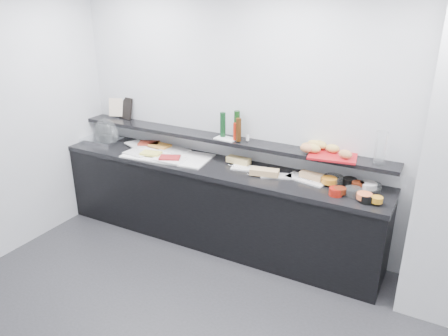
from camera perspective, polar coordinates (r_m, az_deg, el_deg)
The scene contains 54 objects.
back_wall at distance 4.41m, azimuth 8.62°, elevation 5.54°, with size 5.00×0.02×2.70m, color silver.
buffet_cabinet at distance 4.76m, azimuth -1.22°, elevation -4.90°, with size 3.60×0.60×0.85m, color black.
counter_top at distance 4.58m, azimuth -1.26°, elevation 0.13°, with size 3.62×0.62×0.05m, color black.
wall_shelf at distance 4.64m, azimuth -0.22°, elevation 3.77°, with size 3.60×0.25×0.04m, color black.
cloche_base at distance 5.50m, azimuth -15.67°, elevation 3.57°, with size 0.46×0.30×0.04m, color silver.
cloche_dome at distance 5.40m, azimuth -15.09°, elevation 4.49°, with size 0.38×0.25×0.34m, color silver.
linen_runner at distance 4.84m, azimuth -7.38°, elevation 1.58°, with size 0.96×0.45×0.01m, color white.
platter_meat_a at distance 5.22m, azimuth -11.32°, elevation 3.04°, with size 0.28×0.19×0.01m, color silver.
food_meat_a at distance 5.18m, azimuth -9.81°, elevation 3.22°, with size 0.23×0.15×0.02m, color maroon.
platter_salmon at distance 4.96m, azimuth -6.39°, elevation 2.33°, with size 0.31×0.21×0.01m, color white.
food_salmon at distance 5.09m, azimuth -8.37°, elevation 2.94°, with size 0.24×0.15×0.02m, color orange.
platter_cheese at distance 4.94m, azimuth -11.33°, elevation 1.93°, with size 0.27×0.18×0.01m, color silver.
food_cheese at distance 4.85m, azimuth -9.51°, elevation 1.92°, with size 0.21×0.14×0.02m, color #F5EC5F.
platter_meat_b at distance 4.70m, azimuth -7.15°, elevation 1.17°, with size 0.34×0.23×0.01m, color white.
food_meat_b at distance 4.69m, azimuth -7.10°, elevation 1.37°, with size 0.22×0.14×0.02m, color maroon.
sandwich_plate_left at distance 4.46m, azimuth 3.23°, elevation -0.05°, with size 0.35×0.15×0.01m, color white.
sandwich_food_left at distance 4.57m, azimuth 1.91°, elevation 1.03°, with size 0.25×0.10×0.06m, color #DABC72.
tongs_left at distance 4.48m, azimuth 1.35°, elevation 0.21°, with size 0.01×0.01×0.16m, color silver.
sandwich_plate_mid at distance 4.31m, azimuth 6.84°, elevation -1.02°, with size 0.30×0.13×0.01m, color silver.
sandwich_food_mid at distance 4.29m, azimuth 5.30°, elevation -0.52°, with size 0.28×0.11×0.06m, color tan.
tongs_mid at distance 4.29m, azimuth 4.05°, elevation -0.85°, with size 0.01×0.01×0.16m, color #AFB1B6.
sandwich_plate_right at distance 4.27m, azimuth 10.72°, elevation -1.47°, with size 0.39×0.17×0.01m, color white.
sandwich_food_right at distance 4.26m, azimuth 11.34°, elevation -1.00°, with size 0.22×0.09×0.06m, color tan.
tongs_right at distance 4.24m, azimuth 10.54°, elevation -1.43°, with size 0.01×0.01×0.16m, color #B7BABE.
bowl_glass_fruit at distance 4.24m, azimuth 14.06°, elevation -1.50°, with size 0.19×0.19×0.07m, color white.
fill_glass_fruit at distance 4.19m, azimuth 13.57°, elevation -1.58°, with size 0.14×0.14×0.05m, color orange.
bowl_black_jam at distance 4.24m, azimuth 16.09°, elevation -1.76°, with size 0.13×0.13×0.07m, color black.
fill_black_jam at distance 4.17m, azimuth 17.11°, elevation -2.10°, with size 0.11×0.11×0.05m, color #4F1A0B.
bowl_glass_cream at distance 4.18m, azimuth 18.80°, elevation -2.44°, with size 0.16×0.16×0.07m, color silver.
fill_glass_cream at distance 4.18m, azimuth 18.35°, elevation -2.17°, with size 0.15×0.15×0.05m, color white.
bowl_red_jam at distance 4.00m, azimuth 14.40°, elevation -3.01°, with size 0.12×0.12×0.07m, color maroon.
fill_red_jam at distance 4.00m, azimuth 14.90°, elevation -2.85°, with size 0.11×0.11×0.05m, color #591D0C.
bowl_glass_salmon at distance 4.04m, azimuth 16.51°, elevation -3.01°, with size 0.15×0.15×0.07m, color white.
fill_glass_salmon at distance 3.95m, azimuth 17.88°, elevation -3.52°, with size 0.13×0.13×0.05m, color orange.
bowl_black_fruit at distance 3.95m, azimuth 18.19°, elevation -3.80°, with size 0.13×0.13×0.07m, color black.
fill_black_fruit at distance 3.92m, azimuth 19.34°, elevation -3.92°, with size 0.10×0.10×0.05m, color orange.
framed_print at distance 5.45m, azimuth -12.72°, elevation 7.64°, with size 0.22×0.02×0.26m, color black.
print_art at distance 5.51m, azimuth -13.79°, elevation 7.71°, with size 0.21×0.00×0.22m, color beige.
condiment_tray at distance 4.57m, azimuth 0.25°, elevation 3.84°, with size 0.23×0.14×0.01m, color white.
bottle_green_a at distance 4.59m, azimuth -0.16°, elevation 5.70°, with size 0.06×0.06×0.26m, color #0E3317.
bottle_brown at distance 4.45m, azimuth 1.91°, elevation 5.02°, with size 0.05×0.05×0.24m, color #3C200B.
bottle_green_b at distance 4.58m, azimuth 1.69°, elevation 5.77°, with size 0.06×0.06×0.28m, color #0E350F.
bottle_hot at distance 4.49m, azimuth 1.47°, elevation 4.79°, with size 0.04×0.04×0.18m, color red.
shaker_salt at distance 4.49m, azimuth 3.09°, elevation 4.02°, with size 0.03×0.03×0.07m, color white.
shaker_pepper at distance 4.50m, azimuth 3.11°, elevation 4.04°, with size 0.03×0.03×0.07m, color white.
bread_tray at distance 4.20m, azimuth 14.00°, elevation 1.55°, with size 0.44×0.31×0.02m, color #AE121A.
bread_roll_nw at distance 4.32m, azimuth 11.74°, elevation 3.05°, with size 0.14×0.09×0.08m, color gold.
bread_roll_n at distance 4.32m, azimuth 12.41°, elevation 2.98°, with size 0.16×0.10×0.08m, color gold.
bread_roll_ne at distance 4.24m, azimuth 14.00°, elevation 2.48°, with size 0.13×0.09×0.08m, color gold.
bread_roll_sw at distance 4.19m, azimuth 10.73°, elevation 2.55°, with size 0.13×0.08×0.08m, color #C57D4B.
bread_roll_s at distance 4.20m, azimuth 11.58°, elevation 2.52°, with size 0.14×0.09×0.08m, color gold.
bread_roll_se at distance 4.12m, azimuth 15.57°, elevation 1.74°, with size 0.13×0.08×0.08m, color #B97A46.
bread_roll_midw at distance 4.24m, azimuth 10.93°, elevation 2.75°, with size 0.14×0.09×0.08m, color #AA7841.
carafe at distance 4.10m, azimuth 19.78°, elevation 2.46°, with size 0.10×0.10×0.30m, color white.
Camera 1 is at (1.41, -1.99, 2.57)m, focal length 35.00 mm.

